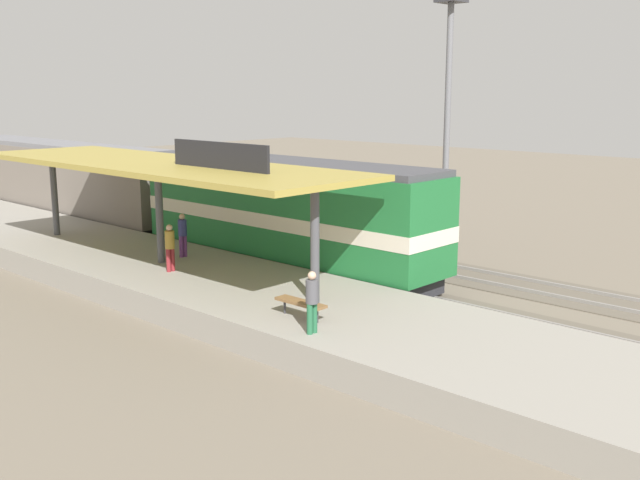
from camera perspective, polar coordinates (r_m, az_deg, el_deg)
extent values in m
plane|color=#706656|center=(33.02, -2.62, -1.32)|extent=(120.00, 120.00, 0.00)
cube|color=#5F5649|center=(31.68, -5.20, -1.87)|extent=(3.20, 110.00, 0.04)
cube|color=gray|center=(31.21, -6.19, -1.98)|extent=(0.10, 110.00, 0.16)
cube|color=gray|center=(32.14, -4.25, -1.55)|extent=(0.10, 110.00, 0.16)
cube|color=#5F5649|center=(34.84, 0.44, -0.60)|extent=(3.20, 110.00, 0.04)
cube|color=gray|center=(34.31, -0.38, -0.68)|extent=(0.10, 110.00, 0.16)
cube|color=gray|center=(35.35, 1.23, -0.32)|extent=(0.10, 110.00, 0.16)
cube|color=gray|center=(28.81, -12.04, -2.55)|extent=(6.00, 44.00, 0.90)
cylinder|color=#47474C|center=(22.36, -0.40, -0.41)|extent=(0.28, 0.28, 3.60)
cylinder|color=#47474C|center=(28.36, -12.23, 1.87)|extent=(0.28, 0.28, 3.60)
cylinder|color=#47474C|center=(35.17, -19.74, 3.28)|extent=(0.28, 0.28, 3.60)
cube|color=#A38E3D|center=(28.12, -12.40, 5.69)|extent=(5.20, 18.00, 0.20)
cube|color=black|center=(25.20, -7.74, 6.46)|extent=(0.12, 4.80, 0.90)
cylinder|color=#333338|center=(20.84, -0.22, -5.82)|extent=(0.07, 0.07, 0.42)
cylinder|color=#333338|center=(21.71, -2.73, -5.12)|extent=(0.07, 0.07, 0.42)
cube|color=brown|center=(21.20, -1.50, -4.82)|extent=(0.44, 1.70, 0.08)
cube|color=#28282D|center=(30.14, -2.66, -1.57)|extent=(2.60, 13.60, 0.70)
cube|color=#1E6B33|center=(29.74, -2.70, 2.38)|extent=(2.90, 14.40, 3.50)
cube|color=#424247|center=(29.50, -2.74, 5.97)|extent=(2.78, 14.11, 0.24)
cube|color=beige|center=(29.78, -2.70, 1.88)|extent=(2.93, 14.43, 0.56)
cube|color=#28282D|center=(44.60, -19.08, 2.08)|extent=(2.60, 19.20, 0.70)
cube|color=slate|center=(44.34, -19.25, 4.63)|extent=(2.90, 20.00, 3.30)
cube|color=slate|center=(44.18, -19.40, 6.91)|extent=(2.78, 19.60, 0.24)
cube|color=#28282D|center=(38.28, -5.16, 1.21)|extent=(2.50, 11.20, 0.70)
cube|color=brown|center=(38.03, -5.20, 3.65)|extent=(2.80, 12.00, 2.60)
cube|color=maroon|center=(37.86, -5.24, 5.78)|extent=(2.69, 11.76, 0.24)
cylinder|color=slate|center=(33.93, 9.72, 8.26)|extent=(0.28, 0.28, 11.00)
cylinder|color=#663375|center=(29.31, -10.62, -0.51)|extent=(0.16, 0.16, 0.84)
cylinder|color=#663375|center=(29.42, -10.34, -0.45)|extent=(0.16, 0.16, 0.84)
cylinder|color=navy|center=(29.22, -10.53, 0.94)|extent=(0.34, 0.34, 0.64)
sphere|color=tan|center=(29.15, -10.56, 1.78)|extent=(0.23, 0.23, 0.23)
cylinder|color=maroon|center=(27.06, -11.57, -1.54)|extent=(0.16, 0.16, 0.84)
cylinder|color=maroon|center=(27.16, -11.26, -1.48)|extent=(0.16, 0.16, 0.84)
cylinder|color=olive|center=(26.96, -11.48, 0.02)|extent=(0.34, 0.34, 0.64)
sphere|color=tan|center=(26.88, -11.51, 0.93)|extent=(0.23, 0.23, 0.23)
cylinder|color=#23603D|center=(19.84, -0.80, -6.09)|extent=(0.16, 0.16, 0.84)
cylinder|color=#23603D|center=(19.96, -0.44, -5.98)|extent=(0.16, 0.16, 0.84)
cylinder|color=#4C4C51|center=(19.69, -0.62, -3.98)|extent=(0.34, 0.34, 0.64)
sphere|color=tan|center=(19.58, -0.63, -2.75)|extent=(0.23, 0.23, 0.23)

